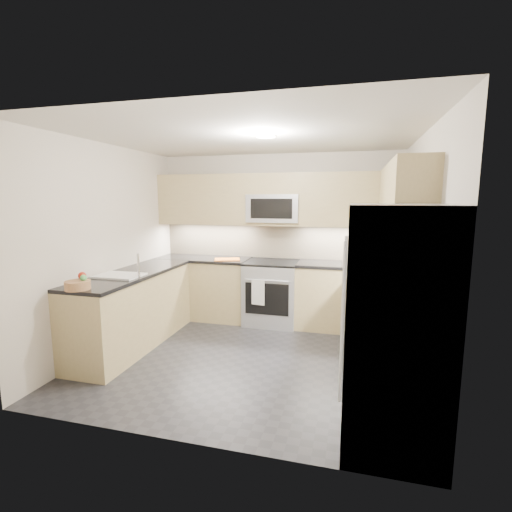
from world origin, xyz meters
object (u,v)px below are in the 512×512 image
refrigerator (394,327)px  cutting_board (227,259)px  microwave (274,208)px  fruit_basket (78,285)px  gas_range (272,293)px  utensil_bowl (383,259)px

refrigerator → cutting_board: size_ratio=4.86×
microwave → refrigerator: microwave is taller
fruit_basket → refrigerator: bearing=-4.6°
microwave → cutting_board: microwave is taller
gas_range → refrigerator: refrigerator is taller
gas_range → utensil_bowl: utensil_bowl is taller
gas_range → fruit_basket: fruit_basket is taller
cutting_board → refrigerator: bearing=-48.0°
cutting_board → fruit_basket: (-0.84, -2.12, 0.04)m
fruit_basket → gas_range: bearing=55.3°
utensil_bowl → microwave: bearing=175.9°
utensil_bowl → fruit_basket: (-3.05, -2.20, -0.05)m
refrigerator → microwave: bearing=119.6°
microwave → refrigerator: (1.45, -2.55, -0.80)m
refrigerator → fruit_basket: refrigerator is taller
refrigerator → fruit_basket: size_ratio=7.39×
cutting_board → gas_range: bearing=6.1°
gas_range → cutting_board: size_ratio=2.46×
refrigerator → utensil_bowl: (0.09, 2.44, 0.13)m
gas_range → microwave: (0.00, 0.12, 1.24)m
microwave → cutting_board: (-0.67, -0.20, -0.75)m
microwave → utensil_bowl: size_ratio=2.37×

